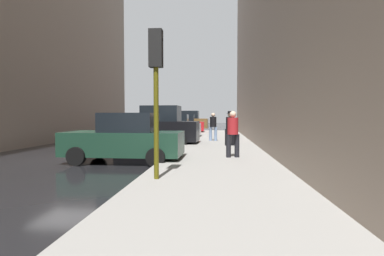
{
  "coord_description": "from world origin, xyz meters",
  "views": [
    {
      "loc": [
        5.98,
        -11.55,
        1.69
      ],
      "look_at": [
        4.71,
        3.28,
        1.08
      ],
      "focal_mm": 28.0,
      "sensor_mm": 36.0,
      "label": 1
    }
  ],
  "objects_px": {
    "pedestrian_in_red_jacket": "(233,132)",
    "parked_red_hatchback": "(183,124)",
    "parked_dark_green_sedan": "(125,139)",
    "pedestrian_in_jeans": "(213,125)",
    "parked_bronze_suv": "(188,121)",
    "parked_silver_sedan": "(173,127)",
    "fire_hydrant": "(194,134)",
    "traffic_light": "(156,71)",
    "parked_black_suv": "(159,127)",
    "pedestrian_with_fedora": "(230,126)"
  },
  "relations": [
    {
      "from": "parked_dark_green_sedan",
      "to": "parked_black_suv",
      "type": "xyz_separation_m",
      "value": [
        -0.0,
        6.17,
        0.18
      ]
    },
    {
      "from": "pedestrian_with_fedora",
      "to": "pedestrian_in_red_jacket",
      "type": "bearing_deg",
      "value": -90.91
    },
    {
      "from": "parked_black_suv",
      "to": "parked_silver_sedan",
      "type": "distance_m",
      "value": 5.71
    },
    {
      "from": "parked_bronze_suv",
      "to": "pedestrian_in_jeans",
      "type": "height_order",
      "value": "parked_bronze_suv"
    },
    {
      "from": "parked_dark_green_sedan",
      "to": "parked_silver_sedan",
      "type": "height_order",
      "value": "same"
    },
    {
      "from": "pedestrian_in_red_jacket",
      "to": "pedestrian_in_jeans",
      "type": "bearing_deg",
      "value": 96.49
    },
    {
      "from": "parked_silver_sedan",
      "to": "fire_hydrant",
      "type": "relative_size",
      "value": 5.99
    },
    {
      "from": "traffic_light",
      "to": "pedestrian_with_fedora",
      "type": "bearing_deg",
      "value": 75.85
    },
    {
      "from": "parked_dark_green_sedan",
      "to": "traffic_light",
      "type": "bearing_deg",
      "value": -61.62
    },
    {
      "from": "fire_hydrant",
      "to": "pedestrian_in_red_jacket",
      "type": "distance_m",
      "value": 8.49
    },
    {
      "from": "parked_black_suv",
      "to": "traffic_light",
      "type": "bearing_deg",
      "value": -79.07
    },
    {
      "from": "parked_dark_green_sedan",
      "to": "pedestrian_in_jeans",
      "type": "relative_size",
      "value": 2.47
    },
    {
      "from": "parked_red_hatchback",
      "to": "parked_bronze_suv",
      "type": "bearing_deg",
      "value": 90.0
    },
    {
      "from": "pedestrian_in_red_jacket",
      "to": "parked_bronze_suv",
      "type": "bearing_deg",
      "value": 99.68
    },
    {
      "from": "parked_silver_sedan",
      "to": "parked_bronze_suv",
      "type": "distance_m",
      "value": 11.52
    },
    {
      "from": "parked_black_suv",
      "to": "pedestrian_in_jeans",
      "type": "bearing_deg",
      "value": 28.8
    },
    {
      "from": "parked_silver_sedan",
      "to": "parked_red_hatchback",
      "type": "distance_m",
      "value": 5.94
    },
    {
      "from": "parked_red_hatchback",
      "to": "pedestrian_in_red_jacket",
      "type": "bearing_deg",
      "value": -77.29
    },
    {
      "from": "pedestrian_in_jeans",
      "to": "fire_hydrant",
      "type": "bearing_deg",
      "value": 145.05
    },
    {
      "from": "fire_hydrant",
      "to": "parked_black_suv",
      "type": "bearing_deg",
      "value": -125.08
    },
    {
      "from": "parked_silver_sedan",
      "to": "pedestrian_in_jeans",
      "type": "height_order",
      "value": "pedestrian_in_jeans"
    },
    {
      "from": "parked_bronze_suv",
      "to": "pedestrian_with_fedora",
      "type": "xyz_separation_m",
      "value": [
        3.97,
        -18.43,
        0.1
      ]
    },
    {
      "from": "parked_red_hatchback",
      "to": "pedestrian_in_red_jacket",
      "type": "xyz_separation_m",
      "value": [
        3.9,
        -17.29,
        0.26
      ]
    },
    {
      "from": "parked_red_hatchback",
      "to": "parked_silver_sedan",
      "type": "bearing_deg",
      "value": -90.0
    },
    {
      "from": "parked_bronze_suv",
      "to": "parked_silver_sedan",
      "type": "bearing_deg",
      "value": -90.0
    },
    {
      "from": "parked_black_suv",
      "to": "fire_hydrant",
      "type": "xyz_separation_m",
      "value": [
        1.8,
        2.57,
        -0.54
      ]
    },
    {
      "from": "parked_black_suv",
      "to": "pedestrian_in_jeans",
      "type": "distance_m",
      "value": 3.5
    },
    {
      "from": "parked_black_suv",
      "to": "fire_hydrant",
      "type": "height_order",
      "value": "parked_black_suv"
    },
    {
      "from": "traffic_light",
      "to": "parked_bronze_suv",
      "type": "bearing_deg",
      "value": 93.95
    },
    {
      "from": "parked_red_hatchback",
      "to": "pedestrian_with_fedora",
      "type": "relative_size",
      "value": 2.4
    },
    {
      "from": "traffic_light",
      "to": "pedestrian_in_red_jacket",
      "type": "xyz_separation_m",
      "value": [
        2.05,
        3.96,
        -1.65
      ]
    },
    {
      "from": "parked_black_suv",
      "to": "fire_hydrant",
      "type": "bearing_deg",
      "value": 54.92
    },
    {
      "from": "parked_red_hatchback",
      "to": "traffic_light",
      "type": "distance_m",
      "value": 21.42
    },
    {
      "from": "pedestrian_in_red_jacket",
      "to": "parked_red_hatchback",
      "type": "bearing_deg",
      "value": 102.71
    },
    {
      "from": "parked_silver_sedan",
      "to": "pedestrian_with_fedora",
      "type": "distance_m",
      "value": 7.98
    },
    {
      "from": "fire_hydrant",
      "to": "pedestrian_in_red_jacket",
      "type": "height_order",
      "value": "pedestrian_in_red_jacket"
    },
    {
      "from": "pedestrian_with_fedora",
      "to": "pedestrian_in_jeans",
      "type": "xyz_separation_m",
      "value": [
        -0.9,
        2.89,
        -0.03
      ]
    },
    {
      "from": "parked_dark_green_sedan",
      "to": "traffic_light",
      "type": "xyz_separation_m",
      "value": [
        1.85,
        -3.43,
        1.91
      ]
    },
    {
      "from": "pedestrian_in_red_jacket",
      "to": "parked_silver_sedan",
      "type": "bearing_deg",
      "value": 108.96
    },
    {
      "from": "parked_bronze_suv",
      "to": "pedestrian_in_jeans",
      "type": "xyz_separation_m",
      "value": [
        3.07,
        -15.54,
        0.07
      ]
    },
    {
      "from": "parked_silver_sedan",
      "to": "traffic_light",
      "type": "xyz_separation_m",
      "value": [
        1.85,
        -15.31,
        1.91
      ]
    },
    {
      "from": "parked_black_suv",
      "to": "pedestrian_in_jeans",
      "type": "xyz_separation_m",
      "value": [
        3.07,
        1.69,
        0.07
      ]
    },
    {
      "from": "parked_bronze_suv",
      "to": "pedestrian_in_red_jacket",
      "type": "height_order",
      "value": "parked_bronze_suv"
    },
    {
      "from": "parked_silver_sedan",
      "to": "pedestrian_in_jeans",
      "type": "distance_m",
      "value": 5.07
    },
    {
      "from": "parked_dark_green_sedan",
      "to": "pedestrian_in_jeans",
      "type": "xyz_separation_m",
      "value": [
        3.07,
        7.86,
        0.26
      ]
    },
    {
      "from": "parked_red_hatchback",
      "to": "fire_hydrant",
      "type": "distance_m",
      "value": 9.27
    },
    {
      "from": "parked_black_suv",
      "to": "parked_dark_green_sedan",
      "type": "bearing_deg",
      "value": -90.0
    },
    {
      "from": "parked_silver_sedan",
      "to": "traffic_light",
      "type": "bearing_deg",
      "value": -83.1
    },
    {
      "from": "parked_red_hatchback",
      "to": "pedestrian_in_jeans",
      "type": "bearing_deg",
      "value": -72.9
    },
    {
      "from": "parked_dark_green_sedan",
      "to": "parked_bronze_suv",
      "type": "bearing_deg",
      "value": 90.0
    }
  ]
}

